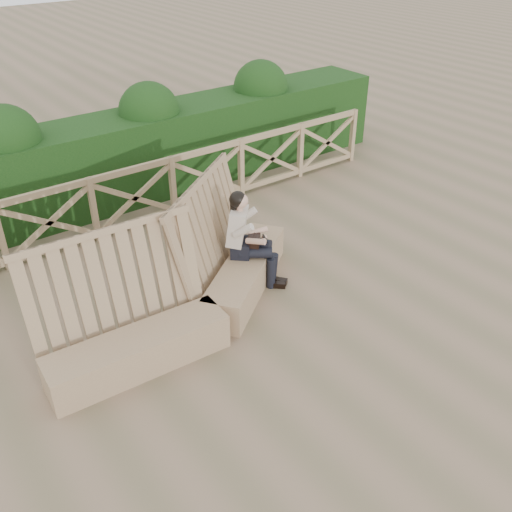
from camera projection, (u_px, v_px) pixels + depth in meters
ground at (263, 334)px, 7.28m from camera, size 60.00×60.00×0.00m
bench at (192, 296)px, 7.28m from camera, size 4.05×1.93×1.60m
woman at (247, 236)px, 7.88m from camera, size 0.80×0.82×1.43m
guardrail at (135, 198)px, 9.37m from camera, size 10.10×0.09×1.10m
hedge at (103, 164)px, 10.09m from camera, size 12.00×1.20×1.50m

